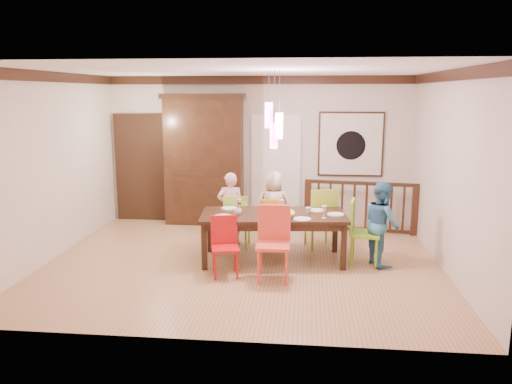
# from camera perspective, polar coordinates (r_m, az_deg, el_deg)

# --- Properties ---
(floor) EXTENTS (6.00, 6.00, 0.00)m
(floor) POSITION_cam_1_polar(r_m,az_deg,el_deg) (7.81, -1.51, -8.02)
(floor) COLOR #A4794F
(floor) RESTS_ON ground
(ceiling) EXTENTS (6.00, 6.00, 0.00)m
(ceiling) POSITION_cam_1_polar(r_m,az_deg,el_deg) (7.37, -1.63, 13.76)
(ceiling) COLOR white
(ceiling) RESTS_ON wall_back
(wall_back) EXTENTS (6.00, 0.00, 6.00)m
(wall_back) POSITION_cam_1_polar(r_m,az_deg,el_deg) (9.92, 0.28, 4.74)
(wall_back) COLOR beige
(wall_back) RESTS_ON floor
(wall_left) EXTENTS (0.00, 5.00, 5.00)m
(wall_left) POSITION_cam_1_polar(r_m,az_deg,el_deg) (8.38, -22.39, 2.68)
(wall_left) COLOR beige
(wall_left) RESTS_ON floor
(wall_right) EXTENTS (0.00, 5.00, 5.00)m
(wall_right) POSITION_cam_1_polar(r_m,az_deg,el_deg) (7.67, 21.26, 2.04)
(wall_right) COLOR beige
(wall_right) RESTS_ON floor
(crown_molding) EXTENTS (6.00, 5.00, 0.16)m
(crown_molding) POSITION_cam_1_polar(r_m,az_deg,el_deg) (7.37, -1.63, 13.14)
(crown_molding) COLOR black
(crown_molding) RESTS_ON wall_back
(panel_door) EXTENTS (1.04, 0.07, 2.24)m
(panel_door) POSITION_cam_1_polar(r_m,az_deg,el_deg) (10.43, -13.01, 2.56)
(panel_door) COLOR black
(panel_door) RESTS_ON wall_back
(white_doorway) EXTENTS (0.97, 0.05, 2.22)m
(white_doorway) POSITION_cam_1_polar(r_m,az_deg,el_deg) (9.91, 2.28, 2.39)
(white_doorway) COLOR silver
(white_doorway) RESTS_ON wall_back
(painting) EXTENTS (1.25, 0.06, 1.25)m
(painting) POSITION_cam_1_polar(r_m,az_deg,el_deg) (9.85, 10.78, 5.38)
(painting) COLOR black
(painting) RESTS_ON wall_back
(pendant_cluster) EXTENTS (0.27, 0.21, 1.14)m
(pendant_cluster) POSITION_cam_1_polar(r_m,az_deg,el_deg) (7.48, 2.06, 7.64)
(pendant_cluster) COLOR #EC478D
(pendant_cluster) RESTS_ON ceiling
(dining_table) EXTENTS (2.30, 1.21, 0.75)m
(dining_table) POSITION_cam_1_polar(r_m,az_deg,el_deg) (7.71, 1.98, -3.07)
(dining_table) COLOR black
(dining_table) RESTS_ON floor
(chair_far_left) EXTENTS (0.43, 0.43, 0.91)m
(chair_far_left) POSITION_cam_1_polar(r_m,az_deg,el_deg) (8.45, -2.11, -2.82)
(chair_far_left) COLOR #8BC136
(chair_far_left) RESTS_ON floor
(chair_far_mid) EXTENTS (0.41, 0.41, 0.84)m
(chair_far_mid) POSITION_cam_1_polar(r_m,az_deg,el_deg) (8.48, 2.12, -3.05)
(chair_far_mid) COLOR orange
(chair_far_mid) RESTS_ON floor
(chair_far_right) EXTENTS (0.59, 0.59, 1.03)m
(chair_far_right) POSITION_cam_1_polar(r_m,az_deg,el_deg) (8.45, 7.33, -2.41)
(chair_far_right) COLOR #8BA626
(chair_far_right) RESTS_ON floor
(chair_near_left) EXTENTS (0.46, 0.46, 0.85)m
(chair_near_left) POSITION_cam_1_polar(r_m,az_deg,el_deg) (7.11, -3.55, -5.86)
(chair_near_left) COLOR #B71114
(chair_near_left) RESTS_ON floor
(chair_near_mid) EXTENTS (0.47, 0.47, 1.03)m
(chair_near_mid) POSITION_cam_1_polar(r_m,az_deg,el_deg) (6.93, 1.97, -5.42)
(chair_near_mid) COLOR #D5432F
(chair_near_mid) RESTS_ON floor
(chair_end_right) EXTENTS (0.51, 0.51, 0.99)m
(chair_end_right) POSITION_cam_1_polar(r_m,az_deg,el_deg) (7.75, 12.38, -4.05)
(chair_end_right) COLOR #7EBF24
(chair_end_right) RESTS_ON floor
(china_hutch) EXTENTS (1.63, 0.46, 2.56)m
(china_hutch) POSITION_cam_1_polar(r_m,az_deg,el_deg) (9.90, -5.96, 3.69)
(china_hutch) COLOR black
(china_hutch) RESTS_ON floor
(balustrade) EXTENTS (2.10, 0.36, 0.96)m
(balustrade) POSITION_cam_1_polar(r_m,az_deg,el_deg) (9.54, 11.81, -1.55)
(balustrade) COLOR black
(balustrade) RESTS_ON floor
(person_far_left) EXTENTS (0.48, 0.33, 1.25)m
(person_far_left) POSITION_cam_1_polar(r_m,az_deg,el_deg) (8.59, -2.93, -1.88)
(person_far_left) COLOR #FBBFC6
(person_far_left) RESTS_ON floor
(person_far_mid) EXTENTS (0.68, 0.49, 1.28)m
(person_far_mid) POSITION_cam_1_polar(r_m,az_deg,el_deg) (8.58, 2.03, -1.78)
(person_far_mid) COLOR beige
(person_far_mid) RESTS_ON floor
(person_end_right) EXTENTS (0.64, 0.73, 1.28)m
(person_end_right) POSITION_cam_1_polar(r_m,az_deg,el_deg) (7.79, 14.18, -3.49)
(person_end_right) COLOR teal
(person_end_right) RESTS_ON floor
(serving_bowl) EXTENTS (0.38, 0.38, 0.08)m
(serving_bowl) POSITION_cam_1_polar(r_m,az_deg,el_deg) (7.50, 3.20, -2.55)
(serving_bowl) COLOR yellow
(serving_bowl) RESTS_ON dining_table
(small_bowl) EXTENTS (0.27, 0.27, 0.07)m
(small_bowl) POSITION_cam_1_polar(r_m,az_deg,el_deg) (7.71, 1.16, -2.20)
(small_bowl) COLOR white
(small_bowl) RESTS_ON dining_table
(cup_left) EXTENTS (0.12, 0.12, 0.09)m
(cup_left) POSITION_cam_1_polar(r_m,az_deg,el_deg) (7.63, -2.10, -2.24)
(cup_left) COLOR silver
(cup_left) RESTS_ON dining_table
(cup_right) EXTENTS (0.12, 0.12, 0.09)m
(cup_right) POSITION_cam_1_polar(r_m,az_deg,el_deg) (7.76, 6.00, -2.09)
(cup_right) COLOR silver
(cup_right) RESTS_ON dining_table
(plate_far_left) EXTENTS (0.26, 0.26, 0.01)m
(plate_far_left) POSITION_cam_1_polar(r_m,az_deg,el_deg) (8.02, -3.05, -1.87)
(plate_far_left) COLOR white
(plate_far_left) RESTS_ON dining_table
(plate_far_mid) EXTENTS (0.26, 0.26, 0.01)m
(plate_far_mid) POSITION_cam_1_polar(r_m,az_deg,el_deg) (7.99, 2.05, -1.92)
(plate_far_mid) COLOR white
(plate_far_mid) RESTS_ON dining_table
(plate_far_right) EXTENTS (0.26, 0.26, 0.01)m
(plate_far_right) POSITION_cam_1_polar(r_m,az_deg,el_deg) (7.94, 7.02, -2.08)
(plate_far_right) COLOR white
(plate_far_right) RESTS_ON dining_table
(plate_near_left) EXTENTS (0.26, 0.26, 0.01)m
(plate_near_left) POSITION_cam_1_polar(r_m,az_deg,el_deg) (7.52, -3.77, -2.77)
(plate_near_left) COLOR white
(plate_near_left) RESTS_ON dining_table
(plate_near_mid) EXTENTS (0.26, 0.26, 0.01)m
(plate_near_mid) POSITION_cam_1_polar(r_m,az_deg,el_deg) (7.37, 5.32, -3.09)
(plate_near_mid) COLOR white
(plate_near_mid) RESTS_ON dining_table
(plate_end_right) EXTENTS (0.26, 0.26, 0.01)m
(plate_end_right) POSITION_cam_1_polar(r_m,az_deg,el_deg) (7.72, 9.11, -2.52)
(plate_end_right) COLOR white
(plate_end_right) RESTS_ON dining_table
(wine_glass_a) EXTENTS (0.08, 0.08, 0.19)m
(wine_glass_a) POSITION_cam_1_polar(r_m,az_deg,el_deg) (7.85, -1.91, -1.50)
(wine_glass_a) COLOR #590C19
(wine_glass_a) RESTS_ON dining_table
(wine_glass_b) EXTENTS (0.08, 0.08, 0.19)m
(wine_glass_b) POSITION_cam_1_polar(r_m,az_deg,el_deg) (7.80, 2.95, -1.58)
(wine_glass_b) COLOR silver
(wine_glass_b) RESTS_ON dining_table
(wine_glass_c) EXTENTS (0.08, 0.08, 0.19)m
(wine_glass_c) POSITION_cam_1_polar(r_m,az_deg,el_deg) (7.44, 0.82, -2.20)
(wine_glass_c) COLOR #590C19
(wine_glass_c) RESTS_ON dining_table
(wine_glass_d) EXTENTS (0.08, 0.08, 0.19)m
(wine_glass_d) POSITION_cam_1_polar(r_m,az_deg,el_deg) (7.46, 7.78, -2.27)
(wine_glass_d) COLOR silver
(wine_glass_d) RESTS_ON dining_table
(napkin) EXTENTS (0.18, 0.14, 0.01)m
(napkin) POSITION_cam_1_polar(r_m,az_deg,el_deg) (7.30, 1.98, -3.19)
(napkin) COLOR #D83359
(napkin) RESTS_ON dining_table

